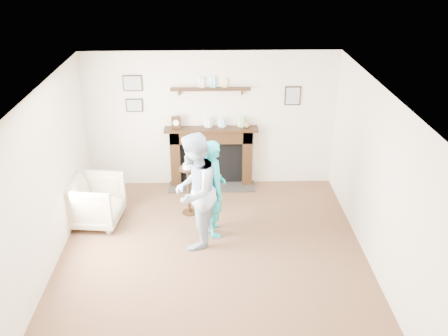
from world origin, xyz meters
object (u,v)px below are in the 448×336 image
(armchair, at_px, (97,222))
(man, at_px, (196,243))
(woman, at_px, (214,232))
(pedestal_table, at_px, (188,181))

(armchair, relative_size, man, 0.48)
(armchair, bearing_deg, man, -104.95)
(woman, bearing_deg, man, 125.66)
(pedestal_table, bearing_deg, armchair, -170.44)
(armchair, xyz_separation_m, woman, (1.93, -0.35, 0.00))
(man, bearing_deg, pedestal_table, -155.57)
(armchair, bearing_deg, woman, -93.65)
(man, relative_size, pedestal_table, 1.83)
(man, relative_size, woman, 1.13)
(pedestal_table, bearing_deg, man, -82.16)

